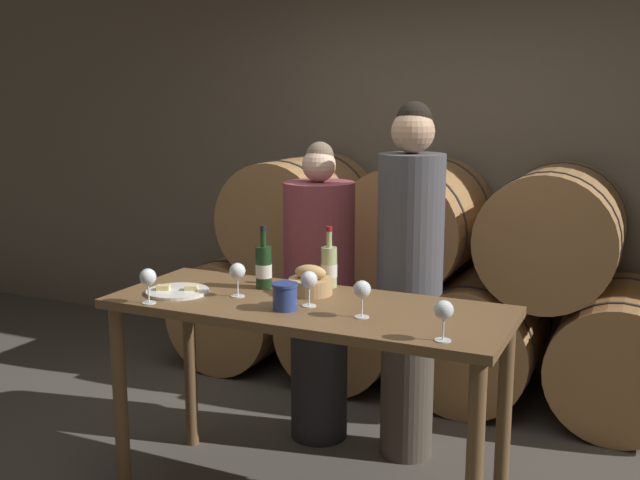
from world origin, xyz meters
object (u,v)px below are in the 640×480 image
(bread_basket, at_px, (310,283))
(person_left, at_px, (319,294))
(wine_glass_far_left, at_px, (148,278))
(tasting_table, at_px, (307,333))
(wine_glass_far_right, at_px, (444,311))
(wine_bottle_white, at_px, (329,266))
(person_right, at_px, (410,279))
(wine_glass_center, at_px, (309,281))
(wine_bottle_red, at_px, (264,267))
(wine_glass_right, at_px, (362,291))
(blue_crock, at_px, (285,295))
(cheese_plate, at_px, (177,291))
(wine_glass_left, at_px, (237,272))

(bread_basket, bearing_deg, person_left, 110.66)
(wine_glass_far_left, bearing_deg, tasting_table, 24.94)
(wine_glass_far_right, bearing_deg, wine_bottle_white, 142.12)
(person_right, xyz_separation_m, wine_glass_far_left, (-0.86, -0.93, 0.12))
(person_left, relative_size, wine_glass_far_left, 10.41)
(bread_basket, xyz_separation_m, wine_glass_far_left, (-0.56, -0.42, 0.06))
(wine_glass_far_left, bearing_deg, wine_glass_center, 20.73)
(wine_bottle_red, distance_m, bread_basket, 0.25)
(bread_basket, xyz_separation_m, wine_glass_right, (0.34, -0.24, 0.06))
(wine_glass_far_left, relative_size, wine_glass_far_right, 1.00)
(wine_glass_right, bearing_deg, wine_bottle_white, 129.15)
(blue_crock, bearing_deg, tasting_table, 73.59)
(wine_bottle_red, relative_size, wine_bottle_white, 1.03)
(tasting_table, xyz_separation_m, blue_crock, (-0.04, -0.13, 0.19))
(wine_glass_center, relative_size, wine_glass_far_right, 1.00)
(tasting_table, bearing_deg, cheese_plate, -170.95)
(person_left, xyz_separation_m, blue_crock, (0.20, -0.77, 0.20))
(wine_bottle_red, height_order, wine_glass_center, wine_bottle_red)
(wine_glass_left, relative_size, wine_glass_center, 1.00)
(tasting_table, height_order, wine_glass_left, wine_glass_left)
(person_left, height_order, wine_glass_left, person_left)
(tasting_table, distance_m, blue_crock, 0.24)
(wine_bottle_red, height_order, wine_glass_right, wine_bottle_red)
(wine_glass_far_right, bearing_deg, wine_bottle_red, 157.64)
(wine_glass_center, bearing_deg, tasting_table, 125.64)
(cheese_plate, xyz_separation_m, wine_glass_far_left, (-0.01, -0.19, 0.10))
(person_right, relative_size, bread_basket, 9.08)
(person_left, xyz_separation_m, wine_glass_far_left, (-0.37, -0.93, 0.25))
(tasting_table, relative_size, wine_glass_center, 11.39)
(person_right, relative_size, wine_glass_far_left, 11.74)
(bread_basket, distance_m, wine_glass_left, 0.33)
(wine_bottle_red, bearing_deg, person_left, 84.28)
(cheese_plate, bearing_deg, bread_basket, 22.92)
(wine_glass_left, bearing_deg, wine_glass_right, -6.10)
(bread_basket, height_order, wine_glass_center, wine_glass_center)
(wine_glass_far_right, bearing_deg, blue_crock, 170.59)
(cheese_plate, bearing_deg, blue_crock, -3.58)
(wine_glass_far_left, bearing_deg, blue_crock, 15.03)
(blue_crock, relative_size, wine_glass_left, 0.74)
(person_right, xyz_separation_m, cheese_plate, (-0.85, -0.74, 0.02))
(wine_glass_far_left, bearing_deg, cheese_plate, 86.03)
(person_left, height_order, person_right, person_right)
(wine_bottle_red, xyz_separation_m, wine_glass_far_left, (-0.32, -0.43, 0.01))
(wine_glass_far_right, bearing_deg, wine_glass_far_left, -178.30)
(wine_glass_center, height_order, wine_glass_right, same)
(wine_bottle_red, relative_size, wine_glass_center, 1.93)
(wine_bottle_red, xyz_separation_m, blue_crock, (0.25, -0.27, -0.04))
(wine_glass_far_left, bearing_deg, wine_glass_far_right, 1.70)
(person_left, bearing_deg, tasting_table, -69.61)
(wine_glass_far_left, height_order, wine_glass_right, same)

